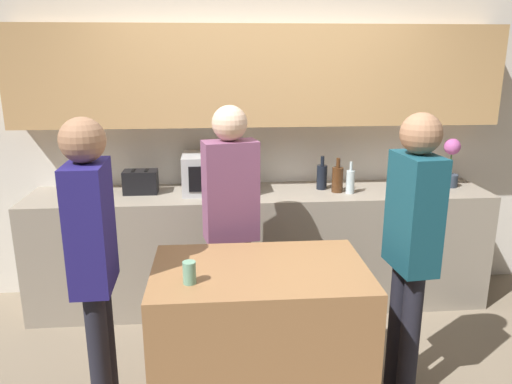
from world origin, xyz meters
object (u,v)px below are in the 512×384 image
toaster (141,182)px  potted_plant (451,163)px  bottle_0 (322,176)px  person_center (412,236)px  bottle_1 (337,179)px  cup_0 (189,273)px  person_left (93,252)px  person_right (231,211)px  microwave (216,173)px  bottle_2 (350,181)px

toaster → potted_plant: bearing=-0.0°
bottle_0 → person_center: 1.31m
bottle_0 → bottle_1: bearing=-43.7°
potted_plant → bottle_0: (-1.05, 0.01, -0.10)m
cup_0 → person_left: bearing=164.8°
bottle_1 → person_right: 1.07m
bottle_0 → bottle_1: size_ratio=0.99×
potted_plant → person_left: 2.89m
person_center → bottle_1: bearing=1.2°
microwave → bottle_2: microwave is taller
person_left → person_right: (0.72, 0.65, -0.01)m
microwave → person_left: bearing=-114.7°
microwave → cup_0: size_ratio=4.54×
potted_plant → person_right: 1.95m
bottle_0 → person_right: bearing=-135.6°
bottle_2 → potted_plant: bearing=9.1°
potted_plant → person_left: bearing=-151.3°
bottle_1 → person_left: size_ratio=0.16×
bottle_1 → toaster: bearing=176.5°
person_center → bottle_0: bearing=5.2°
potted_plant → cup_0: 2.55m
person_left → person_center: bearing=91.8°
bottle_2 → person_right: (-0.95, -0.60, -0.03)m
toaster → cup_0: toaster is taller
bottle_0 → person_center: (0.24, -1.29, -0.03)m
potted_plant → bottle_1: size_ratio=1.45×
cup_0 → person_right: (0.23, 0.79, 0.06)m
person_right → potted_plant: bearing=-169.8°
bottle_1 → person_left: person_left is taller
toaster → potted_plant: potted_plant is taller
microwave → person_right: bearing=-83.1°
person_left → person_right: size_ratio=1.01×
potted_plant → bottle_2: potted_plant is taller
toaster → bottle_1: (1.53, -0.09, 0.01)m
potted_plant → bottle_2: bearing=-170.9°
bottle_1 → bottle_2: bottle_1 is taller
potted_plant → person_right: person_right is taller
microwave → potted_plant: size_ratio=1.32×
microwave → bottle_1: size_ratio=1.91×
person_left → person_right: 0.97m
cup_0 → microwave: bearing=84.6°
potted_plant → bottle_1: 0.96m
bottle_2 → bottle_0: bearing=143.8°
potted_plant → person_right: (-1.81, -0.73, -0.13)m
potted_plant → bottle_2: (-0.86, -0.14, -0.10)m
bottle_1 → bottle_2: bearing=-25.7°
toaster → person_center: bearing=-37.7°
person_center → person_right: bearing=55.7°
person_left → potted_plant: bearing=117.1°
toaster → potted_plant: 2.48m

